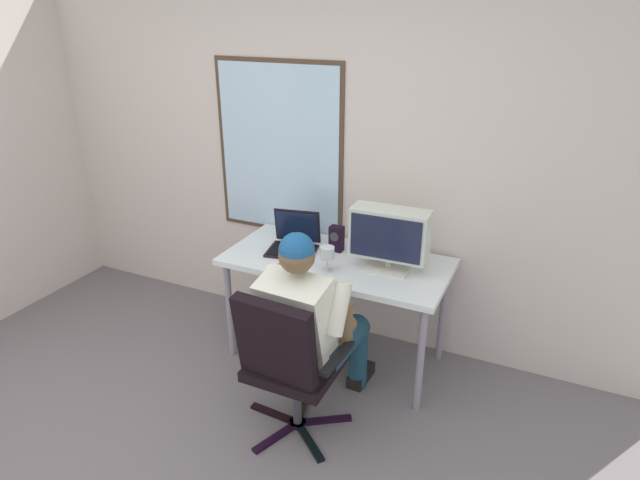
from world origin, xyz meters
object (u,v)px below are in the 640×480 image
desk (336,268)px  wine_glass (327,254)px  laptop (294,239)px  person_seated (310,320)px  crt_monitor (390,235)px  desk_speaker (336,239)px  office_chair (287,358)px

desk → wine_glass: bearing=-85.9°
desk → laptop: bearing=173.3°
person_seated → wine_glass: bearing=99.8°
crt_monitor → desk_speaker: bearing=164.4°
desk → person_seated: bearing=-82.0°
office_chair → person_seated: 0.28m
laptop → desk_speaker: size_ratio=2.11×
office_chair → wine_glass: size_ratio=5.83×
desk → desk_speaker: desk_speaker is taller
laptop → wine_glass: size_ratio=2.28×
person_seated → desk_speaker: person_seated is taller
office_chair → person_seated: (0.01, 0.26, 0.10)m
person_seated → desk: bearing=98.0°
office_chair → person_seated: bearing=87.0°
desk → crt_monitor: 0.45m
crt_monitor → desk_speaker: (-0.40, 0.11, -0.14)m
person_seated → office_chair: bearing=-93.0°
laptop → office_chair: bearing=-65.4°
person_seated → crt_monitor: bearing=64.6°
crt_monitor → laptop: crt_monitor is taller
desk → office_chair: 0.82m
laptop → desk_speaker: (0.27, 0.08, 0.02)m
desk_speaker → desk: bearing=-66.4°
desk → person_seated: 0.55m
desk → laptop: (-0.32, 0.04, 0.13)m
person_seated → desk_speaker: 0.71m
person_seated → laptop: bearing=124.4°
desk → office_chair: bearing=-85.5°
wine_glass → desk_speaker: desk_speaker is taller
crt_monitor → wine_glass: crt_monitor is taller
crt_monitor → office_chair: bearing=-108.8°
laptop → wine_glass: bearing=-32.4°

